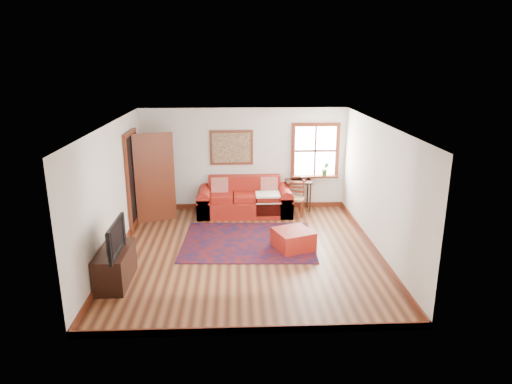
{
  "coord_description": "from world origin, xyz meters",
  "views": [
    {
      "loc": [
        -0.2,
        -8.19,
        3.66
      ],
      "look_at": [
        0.2,
        0.6,
        1.05
      ],
      "focal_mm": 32.0,
      "sensor_mm": 36.0,
      "label": 1
    }
  ],
  "objects_px": {
    "red_leather_sofa": "(245,202)",
    "media_cabinet": "(115,266)",
    "side_table": "(298,185)",
    "red_ottoman": "(293,240)",
    "ladder_back_chair": "(296,197)"
  },
  "relations": [
    {
      "from": "red_ottoman",
      "to": "ladder_back_chair",
      "type": "relative_size",
      "value": 0.81
    },
    {
      "from": "red_ottoman",
      "to": "media_cabinet",
      "type": "xyz_separation_m",
      "value": [
        -3.16,
        -1.27,
        0.1
      ]
    },
    {
      "from": "red_leather_sofa",
      "to": "ladder_back_chair",
      "type": "height_order",
      "value": "red_leather_sofa"
    },
    {
      "from": "ladder_back_chair",
      "to": "media_cabinet",
      "type": "relative_size",
      "value": 0.78
    },
    {
      "from": "red_leather_sofa",
      "to": "side_table",
      "type": "xyz_separation_m",
      "value": [
        1.32,
        0.21,
        0.34
      ]
    },
    {
      "from": "red_leather_sofa",
      "to": "media_cabinet",
      "type": "bearing_deg",
      "value": -123.14
    },
    {
      "from": "red_leather_sofa",
      "to": "side_table",
      "type": "relative_size",
      "value": 2.98
    },
    {
      "from": "red_leather_sofa",
      "to": "side_table",
      "type": "bearing_deg",
      "value": 8.89
    },
    {
      "from": "media_cabinet",
      "to": "red_leather_sofa",
      "type": "bearing_deg",
      "value": 56.86
    },
    {
      "from": "red_ottoman",
      "to": "side_table",
      "type": "height_order",
      "value": "side_table"
    },
    {
      "from": "media_cabinet",
      "to": "side_table",
      "type": "bearing_deg",
      "value": 45.63
    },
    {
      "from": "red_leather_sofa",
      "to": "red_ottoman",
      "type": "distance_m",
      "value": 2.36
    },
    {
      "from": "red_leather_sofa",
      "to": "ladder_back_chair",
      "type": "xyz_separation_m",
      "value": [
        1.22,
        -0.14,
        0.16
      ]
    },
    {
      "from": "red_ottoman",
      "to": "media_cabinet",
      "type": "distance_m",
      "value": 3.4
    },
    {
      "from": "red_leather_sofa",
      "to": "side_table",
      "type": "height_order",
      "value": "red_leather_sofa"
    }
  ]
}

